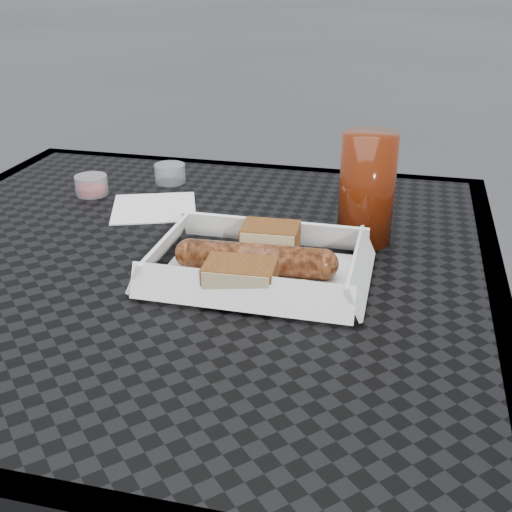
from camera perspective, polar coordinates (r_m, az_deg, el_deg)
The scene contains 10 objects.
patio_table at distance 0.84m, azimuth -7.21°, elevation -4.56°, with size 0.80×0.80×0.74m.
food_tray at distance 0.75m, azimuth 0.18°, elevation -1.63°, with size 0.22×0.15×0.00m, color white.
bratwurst at distance 0.74m, azimuth -0.06°, elevation -0.25°, with size 0.19×0.04×0.04m.
bread_near at distance 0.77m, azimuth 1.28°, elevation 1.27°, with size 0.07×0.05×0.04m, color brown.
bread_far at distance 0.69m, azimuth -1.42°, elevation -2.09°, with size 0.08×0.05×0.04m, color brown.
veg_garnish at distance 0.69m, azimuth 4.19°, elevation -3.73°, with size 0.03×0.03×0.00m.
napkin at distance 0.96m, azimuth -9.04°, elevation 4.26°, with size 0.12×0.12×0.00m, color white.
condiment_cup_sauce at distance 1.03m, azimuth -14.42°, elevation 6.12°, with size 0.05×0.05×0.03m, color maroon.
condiment_cup_empty at distance 1.06m, azimuth -7.65°, elevation 7.29°, with size 0.05×0.05×0.03m, color silver.
drink_glass at distance 0.83m, azimuth 9.83°, elevation 5.93°, with size 0.07×0.07×0.14m, color #4E1706.
Camera 1 is at (0.27, -0.68, 1.08)m, focal length 45.00 mm.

